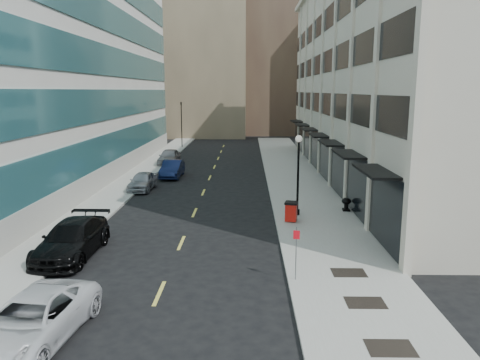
{
  "coord_description": "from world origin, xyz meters",
  "views": [
    {
      "loc": [
        3.36,
        -14.68,
        7.64
      ],
      "look_at": [
        2.94,
        11.23,
        2.65
      ],
      "focal_mm": 35.0,
      "sensor_mm": 36.0,
      "label": 1
    }
  ],
  "objects_px": {
    "traffic_signal": "(181,105)",
    "car_black_pickup": "(72,239)",
    "car_blue_sedan": "(172,169)",
    "car_grey_sedan": "(169,157)",
    "sign_post": "(296,245)",
    "trash_bin": "(291,211)",
    "car_white_van": "(32,320)",
    "lamppost": "(298,168)",
    "urn_planter": "(346,203)",
    "car_silver_sedan": "(143,181)"
  },
  "relations": [
    {
      "from": "car_white_van",
      "to": "urn_planter",
      "type": "height_order",
      "value": "car_white_van"
    },
    {
      "from": "car_silver_sedan",
      "to": "lamppost",
      "type": "height_order",
      "value": "lamppost"
    },
    {
      "from": "car_black_pickup",
      "to": "car_blue_sedan",
      "type": "distance_m",
      "value": 20.24
    },
    {
      "from": "car_black_pickup",
      "to": "car_grey_sedan",
      "type": "relative_size",
      "value": 1.17
    },
    {
      "from": "traffic_signal",
      "to": "car_grey_sedan",
      "type": "bearing_deg",
      "value": -87.25
    },
    {
      "from": "urn_planter",
      "to": "lamppost",
      "type": "bearing_deg",
      "value": -162.29
    },
    {
      "from": "traffic_signal",
      "to": "car_silver_sedan",
      "type": "distance_m",
      "value": 27.74
    },
    {
      "from": "car_blue_sedan",
      "to": "lamppost",
      "type": "bearing_deg",
      "value": -52.52
    },
    {
      "from": "trash_bin",
      "to": "car_white_van",
      "type": "bearing_deg",
      "value": -110.87
    },
    {
      "from": "lamppost",
      "to": "urn_planter",
      "type": "height_order",
      "value": "lamppost"
    },
    {
      "from": "urn_planter",
      "to": "car_blue_sedan",
      "type": "bearing_deg",
      "value": 136.85
    },
    {
      "from": "traffic_signal",
      "to": "urn_planter",
      "type": "xyz_separation_m",
      "value": [
        15.1,
        -33.94,
        -5.06
      ]
    },
    {
      "from": "car_grey_sedan",
      "to": "trash_bin",
      "type": "height_order",
      "value": "car_grey_sedan"
    },
    {
      "from": "car_silver_sedan",
      "to": "lamppost",
      "type": "distance_m",
      "value": 13.78
    },
    {
      "from": "trash_bin",
      "to": "car_silver_sedan",
      "type": "bearing_deg",
      "value": 153.11
    },
    {
      "from": "traffic_signal",
      "to": "urn_planter",
      "type": "distance_m",
      "value": 37.49
    },
    {
      "from": "urn_planter",
      "to": "car_silver_sedan",
      "type": "bearing_deg",
      "value": 155.1
    },
    {
      "from": "car_blue_sedan",
      "to": "urn_planter",
      "type": "distance_m",
      "value": 17.74
    },
    {
      "from": "car_white_van",
      "to": "car_blue_sedan",
      "type": "relative_size",
      "value": 1.16
    },
    {
      "from": "traffic_signal",
      "to": "sign_post",
      "type": "bearing_deg",
      "value": -76.48
    },
    {
      "from": "car_white_van",
      "to": "lamppost",
      "type": "xyz_separation_m",
      "value": [
        9.6,
        14.64,
        2.34
      ]
    },
    {
      "from": "car_white_van",
      "to": "car_blue_sedan",
      "type": "bearing_deg",
      "value": 96.92
    },
    {
      "from": "car_blue_sedan",
      "to": "car_grey_sedan",
      "type": "distance_m",
      "value": 7.37
    },
    {
      "from": "sign_post",
      "to": "trash_bin",
      "type": "bearing_deg",
      "value": 95.36
    },
    {
      "from": "car_silver_sedan",
      "to": "urn_planter",
      "type": "relative_size",
      "value": 4.98
    },
    {
      "from": "traffic_signal",
      "to": "trash_bin",
      "type": "height_order",
      "value": "traffic_signal"
    },
    {
      "from": "trash_bin",
      "to": "urn_planter",
      "type": "height_order",
      "value": "trash_bin"
    },
    {
      "from": "urn_planter",
      "to": "traffic_signal",
      "type": "bearing_deg",
      "value": 113.98
    },
    {
      "from": "car_black_pickup",
      "to": "urn_planter",
      "type": "height_order",
      "value": "car_black_pickup"
    },
    {
      "from": "car_black_pickup",
      "to": "car_blue_sedan",
      "type": "relative_size",
      "value": 1.23
    },
    {
      "from": "trash_bin",
      "to": "sign_post",
      "type": "height_order",
      "value": "sign_post"
    },
    {
      "from": "car_white_van",
      "to": "car_silver_sedan",
      "type": "relative_size",
      "value": 1.28
    },
    {
      "from": "traffic_signal",
      "to": "car_black_pickup",
      "type": "xyz_separation_m",
      "value": [
        0.7,
        -42.0,
        -4.9
      ]
    },
    {
      "from": "car_white_van",
      "to": "car_grey_sedan",
      "type": "distance_m",
      "value": 35.06
    },
    {
      "from": "car_blue_sedan",
      "to": "sign_post",
      "type": "bearing_deg",
      "value": -68.54
    },
    {
      "from": "car_silver_sedan",
      "to": "car_blue_sedan",
      "type": "relative_size",
      "value": 0.9
    },
    {
      "from": "car_black_pickup",
      "to": "lamppost",
      "type": "bearing_deg",
      "value": 33.29
    },
    {
      "from": "trash_bin",
      "to": "sign_post",
      "type": "bearing_deg",
      "value": -80.23
    },
    {
      "from": "traffic_signal",
      "to": "trash_bin",
      "type": "bearing_deg",
      "value": -72.63
    },
    {
      "from": "trash_bin",
      "to": "lamppost",
      "type": "height_order",
      "value": "lamppost"
    },
    {
      "from": "traffic_signal",
      "to": "sign_post",
      "type": "relative_size",
      "value": 3.18
    },
    {
      "from": "car_grey_sedan",
      "to": "lamppost",
      "type": "distance_m",
      "value": 23.36
    },
    {
      "from": "car_grey_sedan",
      "to": "urn_planter",
      "type": "relative_size",
      "value": 5.75
    },
    {
      "from": "car_blue_sedan",
      "to": "sign_post",
      "type": "height_order",
      "value": "sign_post"
    },
    {
      "from": "traffic_signal",
      "to": "car_blue_sedan",
      "type": "bearing_deg",
      "value": -84.35
    },
    {
      "from": "car_grey_sedan",
      "to": "trash_bin",
      "type": "relative_size",
      "value": 4.13
    },
    {
      "from": "car_white_van",
      "to": "car_black_pickup",
      "type": "bearing_deg",
      "value": 108.5
    },
    {
      "from": "car_blue_sedan",
      "to": "lamppost",
      "type": "height_order",
      "value": "lamppost"
    },
    {
      "from": "car_white_van",
      "to": "sign_post",
      "type": "xyz_separation_m",
      "value": [
        8.51,
        4.67,
        0.84
      ]
    },
    {
      "from": "car_blue_sedan",
      "to": "car_grey_sedan",
      "type": "bearing_deg",
      "value": 102.38
    }
  ]
}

